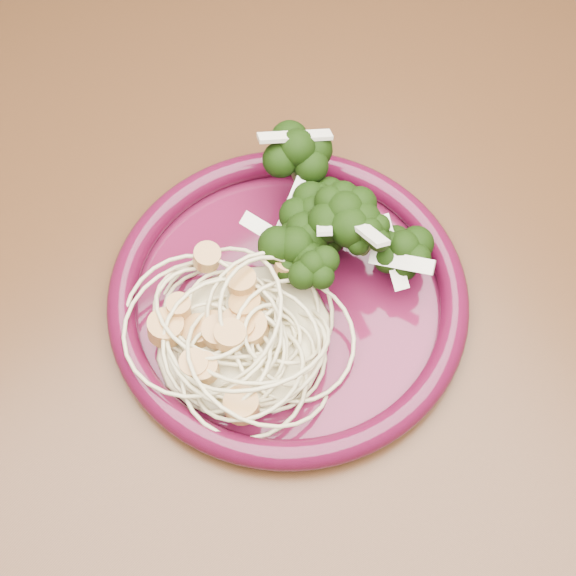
# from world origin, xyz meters

# --- Properties ---
(dining_table) EXTENTS (1.20, 0.80, 0.75)m
(dining_table) POSITION_xyz_m (0.00, 0.00, 0.65)
(dining_table) COLOR #472814
(dining_table) RESTS_ON ground
(dinner_plate) EXTENTS (0.30, 0.30, 0.02)m
(dinner_plate) POSITION_xyz_m (0.10, -0.07, 0.76)
(dinner_plate) COLOR #470C22
(dinner_plate) RESTS_ON dining_table
(spaghetti_pile) EXTENTS (0.14, 0.13, 0.03)m
(spaghetti_pile) POSITION_xyz_m (0.06, -0.08, 0.77)
(spaghetti_pile) COLOR beige
(spaghetti_pile) RESTS_ON dinner_plate
(scallop_cluster) EXTENTS (0.14, 0.14, 0.04)m
(scallop_cluster) POSITION_xyz_m (0.06, -0.08, 0.80)
(scallop_cluster) COLOR tan
(scallop_cluster) RESTS_ON spaghetti_pile
(broccoli_pile) EXTENTS (0.12, 0.17, 0.05)m
(broccoli_pile) POSITION_xyz_m (0.16, -0.06, 0.78)
(broccoli_pile) COLOR black
(broccoli_pile) RESTS_ON dinner_plate
(onion_garnish) EXTENTS (0.08, 0.11, 0.05)m
(onion_garnish) POSITION_xyz_m (0.16, -0.06, 0.81)
(onion_garnish) COLOR beige
(onion_garnish) RESTS_ON broccoli_pile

